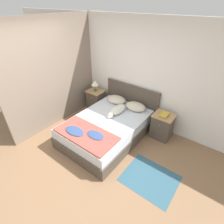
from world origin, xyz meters
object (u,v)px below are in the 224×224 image
at_px(nightstand_left, 96,100).
at_px(dog, 117,110).
at_px(bed, 107,128).
at_px(nightstand_right, 162,126).
at_px(pillow_left, 117,100).
at_px(pillow_right, 136,106).
at_px(book_stack, 164,115).
at_px(table_lamp, 95,83).

xyz_separation_m(nightstand_left, dog, (1.06, -0.40, 0.26)).
bearing_deg(dog, bed, -94.26).
bearing_deg(dog, nightstand_right, 21.91).
distance_m(pillow_left, pillow_right, 0.58).
xyz_separation_m(pillow_right, book_stack, (0.74, -0.02, 0.07)).
bearing_deg(bed, book_stack, 36.77).
distance_m(pillow_right, book_stack, 0.74).
height_order(nightstand_left, pillow_right, pillow_right).
height_order(pillow_left, book_stack, book_stack).
relative_size(nightstand_left, table_lamp, 1.97).
bearing_deg(bed, pillow_left, 110.30).
bearing_deg(bed, table_lamp, 143.02).
relative_size(nightstand_right, pillow_left, 1.19).
distance_m(pillow_right, dog, 0.48).
xyz_separation_m(nightstand_right, table_lamp, (-2.06, -0.01, 0.54)).
height_order(dog, book_stack, book_stack).
bearing_deg(nightstand_left, dog, -20.83).
bearing_deg(book_stack, nightstand_right, 86.06).
bearing_deg(dog, pillow_left, 128.30).
relative_size(pillow_right, dog, 0.72).
distance_m(nightstand_right, book_stack, 0.33).
xyz_separation_m(pillow_right, dog, (-0.26, -0.40, -0.00)).
relative_size(pillow_left, dog, 0.72).
height_order(pillow_right, book_stack, book_stack).
xyz_separation_m(bed, pillow_left, (-0.29, 0.79, 0.33)).
relative_size(bed, nightstand_left, 3.37).
relative_size(nightstand_left, book_stack, 2.61).
height_order(bed, table_lamp, table_lamp).
height_order(bed, pillow_left, pillow_left).
xyz_separation_m(nightstand_right, pillow_left, (-1.32, 0.00, 0.26)).
bearing_deg(pillow_right, book_stack, -1.56).
xyz_separation_m(pillow_left, dog, (0.32, -0.40, -0.00)).
bearing_deg(pillow_right, table_lamp, -179.42).
xyz_separation_m(pillow_left, book_stack, (1.32, -0.02, 0.07)).
distance_m(nightstand_right, pillow_left, 1.35).
xyz_separation_m(pillow_left, table_lamp, (-0.74, -0.01, 0.28)).
bearing_deg(pillow_left, nightstand_right, -0.12).
bearing_deg(bed, nightstand_left, 142.65).
relative_size(pillow_right, table_lamp, 1.65).
bearing_deg(dog, pillow_right, 57.01).
distance_m(nightstand_left, table_lamp, 0.54).
distance_m(pillow_left, dog, 0.52).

